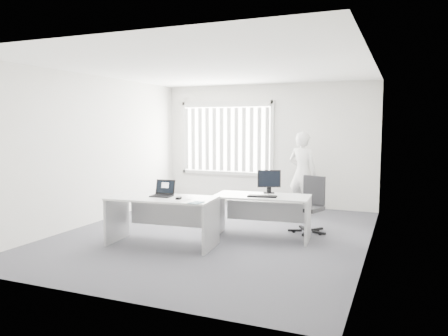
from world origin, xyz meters
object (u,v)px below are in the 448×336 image
at_px(desk_near, 162,211).
at_px(person, 303,173).
at_px(laptop, 161,189).
at_px(office_chair, 309,215).
at_px(monitor, 269,182).
at_px(desk_far, 262,207).

height_order(desk_near, person, person).
bearing_deg(laptop, office_chair, 34.63).
bearing_deg(laptop, person, 59.95).
xyz_separation_m(office_chair, monitor, (-0.62, -0.38, 0.60)).
distance_m(office_chair, laptop, 2.63).
bearing_deg(monitor, person, 63.05).
xyz_separation_m(desk_far, office_chair, (0.66, 0.65, -0.21)).
height_order(laptop, monitor, monitor).
bearing_deg(person, office_chair, 123.59).
bearing_deg(office_chair, desk_far, -116.55).
bearing_deg(office_chair, desk_near, -120.74).
xyz_separation_m(desk_near, person, (1.50, 3.22, 0.32)).
xyz_separation_m(desk_far, person, (0.19, 2.21, 0.35)).
xyz_separation_m(person, laptop, (-1.54, -3.17, 0.01)).
bearing_deg(monitor, office_chair, 8.70).
distance_m(person, monitor, 1.94).
bearing_deg(person, monitor, 102.27).
xyz_separation_m(desk_near, monitor, (1.34, 1.29, 0.37)).
bearing_deg(desk_near, monitor, 38.77).
relative_size(office_chair, person, 0.57).
relative_size(desk_near, desk_far, 1.06).
bearing_deg(desk_near, desk_far, 32.83).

